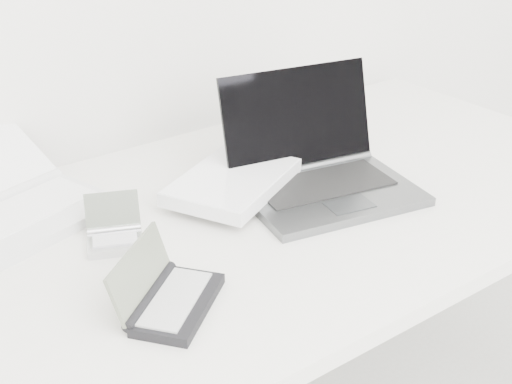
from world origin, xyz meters
TOP-DOWN VIEW (x-y plane):
  - desk at (0.00, 1.55)m, footprint 1.60×0.80m
  - laptop_large at (0.09, 1.57)m, footprint 0.50×0.40m
  - netbook_open_white at (-0.37, 1.80)m, footprint 0.36×0.41m
  - pda_silver at (-0.27, 1.60)m, footprint 0.13×0.14m
  - palmtop_charcoal at (-0.29, 1.38)m, footprint 0.21×0.20m

SIDE VIEW (x-z plane):
  - desk at x=0.00m, z-range 0.32..1.05m
  - pda_silver at x=-0.27m, z-range 0.71..0.78m
  - palmtop_charcoal at x=-0.29m, z-range 0.70..0.80m
  - netbook_open_white at x=-0.37m, z-range 0.70..0.81m
  - laptop_large at x=0.09m, z-range 0.66..0.87m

